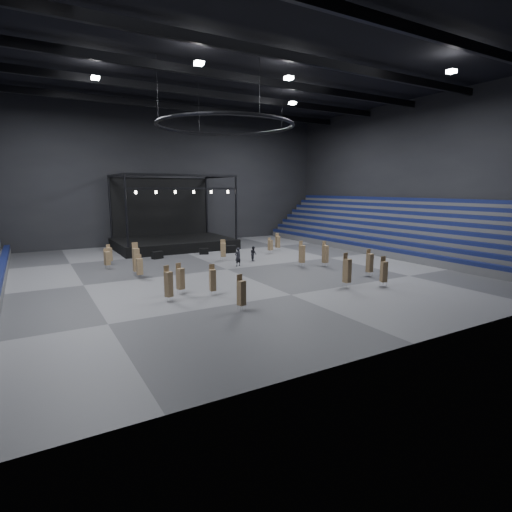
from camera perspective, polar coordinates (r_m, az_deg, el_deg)
floor at (r=37.61m, az=-4.17°, el=-1.92°), size 50.00×50.00×0.00m
ceiling at (r=38.30m, az=-4.53°, el=25.50°), size 50.00×42.00×0.20m
wall_back at (r=56.52m, az=-13.79°, el=10.88°), size 50.00×0.20×18.00m
wall_front at (r=20.17m, az=23.29°, el=13.07°), size 50.00×0.20×18.00m
wall_right at (r=52.77m, az=21.39°, el=10.61°), size 0.20×42.00×18.00m
bleachers_right at (r=51.49m, az=19.45°, el=2.64°), size 7.20×40.00×6.40m
stage at (r=52.31m, az=-11.99°, el=2.78°), size 14.00×10.00×9.20m
truss_ring at (r=37.25m, az=-4.42°, el=18.08°), size 12.30×12.30×5.15m
roof_girders at (r=38.09m, az=-4.51°, el=24.34°), size 49.00×30.35×0.70m
floodlights at (r=34.50m, az=-1.34°, el=24.90°), size 28.60×16.60×0.25m
flight_case_left at (r=44.43m, az=-13.91°, el=0.13°), size 1.31×0.94×0.79m
flight_case_mid at (r=46.38m, az=-7.46°, el=0.67°), size 1.16×0.84×0.70m
flight_case_right at (r=47.15m, az=-3.71°, el=0.98°), size 1.33×0.73×0.86m
chair_stack_0 at (r=28.44m, az=-6.21°, el=-3.37°), size 0.46×0.46×2.24m
chair_stack_1 at (r=35.98m, az=-16.76°, el=-0.43°), size 0.53×0.53×2.93m
chair_stack_2 at (r=35.70m, az=15.92°, el=-0.88°), size 0.48×0.48×2.37m
chair_stack_3 at (r=48.68m, az=3.12°, el=2.08°), size 0.47×0.47×2.12m
chair_stack_4 at (r=38.99m, az=6.57°, el=0.36°), size 0.50×0.50×2.50m
chair_stack_5 at (r=46.54m, az=2.05°, el=1.60°), size 0.54×0.54×1.86m
chair_stack_6 at (r=31.24m, az=12.87°, el=-1.97°), size 0.57×0.57×2.68m
chair_stack_7 at (r=32.39m, az=17.79°, el=-2.07°), size 0.53×0.53×2.35m
chair_stack_8 at (r=27.29m, az=-12.39°, el=-3.87°), size 0.56×0.56×2.47m
chair_stack_9 at (r=39.21m, az=9.86°, el=0.34°), size 0.55×0.55×2.48m
chair_stack_10 at (r=41.95m, az=-4.72°, el=0.94°), size 0.69×0.69×2.22m
chair_stack_11 at (r=24.80m, az=-2.11°, el=-5.20°), size 0.50×0.50×2.29m
chair_stack_12 at (r=40.05m, az=-20.50°, el=-0.27°), size 0.56×0.56×1.95m
chair_stack_13 at (r=29.08m, az=-10.76°, el=-3.13°), size 0.58×0.58×2.27m
chair_stack_14 at (r=42.27m, az=-20.22°, el=0.26°), size 0.55×0.55×2.01m
chair_stack_15 at (r=34.73m, az=-16.30°, el=-1.40°), size 0.47×0.47×2.07m
man_center at (r=38.96m, az=-2.60°, el=-0.12°), size 0.75×0.57×1.83m
crew_member at (r=41.77m, az=-0.37°, el=0.35°), size 0.66×0.81×1.54m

